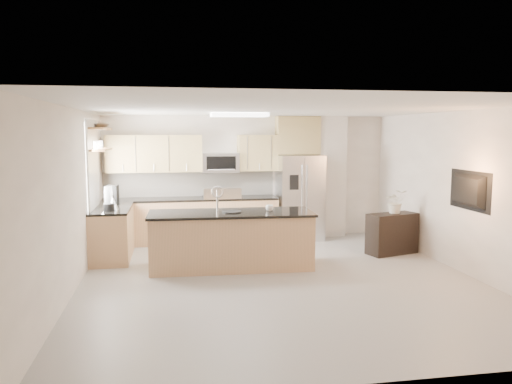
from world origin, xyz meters
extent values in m
plane|color=gray|center=(0.00, 0.00, 0.00)|extent=(6.50, 6.50, 0.00)
cube|color=white|center=(0.00, 0.00, 2.60)|extent=(6.00, 6.50, 0.02)
cube|color=white|center=(0.00, 3.25, 1.30)|extent=(6.00, 0.02, 2.60)
cube|color=white|center=(0.00, -3.25, 1.30)|extent=(6.00, 0.02, 2.60)
cube|color=white|center=(-3.00, 0.00, 1.30)|extent=(0.02, 6.50, 2.60)
cube|color=white|center=(3.00, 0.00, 1.30)|extent=(0.02, 6.50, 2.60)
cube|color=tan|center=(-1.23, 2.92, 0.44)|extent=(3.55, 0.65, 0.88)
cube|color=black|center=(-1.23, 2.92, 0.90)|extent=(3.55, 0.66, 0.04)
cube|color=silver|center=(-1.23, 3.24, 1.18)|extent=(3.55, 0.02, 0.52)
cube|color=tan|center=(-2.67, 1.85, 0.44)|extent=(0.65, 1.50, 0.88)
cube|color=black|center=(-2.67, 1.85, 0.90)|extent=(0.66, 1.50, 0.04)
cube|color=black|center=(-0.60, 2.92, 0.45)|extent=(0.76, 0.64, 0.90)
cube|color=black|center=(-0.60, 2.92, 0.92)|extent=(0.76, 0.62, 0.03)
cube|color=silver|center=(-0.60, 2.62, 1.03)|extent=(0.76, 0.04, 0.22)
cube|color=tan|center=(-1.94, 3.08, 1.83)|extent=(1.92, 0.33, 0.75)
cube|color=tan|center=(0.19, 3.08, 1.83)|extent=(0.82, 0.33, 0.75)
cube|color=silver|center=(-0.60, 3.05, 1.63)|extent=(0.76, 0.40, 0.40)
cube|color=black|center=(-0.60, 2.85, 1.63)|extent=(0.60, 0.02, 0.28)
cube|color=silver|center=(1.06, 2.88, 0.89)|extent=(0.92, 0.75, 1.78)
cube|color=#969699|center=(1.06, 2.50, 0.89)|extent=(0.02, 0.01, 1.69)
cube|color=black|center=(0.84, 2.48, 1.25)|extent=(0.18, 0.03, 0.30)
cube|color=beige|center=(1.82, 3.10, 1.30)|extent=(0.60, 0.30, 2.60)
cube|color=white|center=(-2.98, 1.85, 1.65)|extent=(0.03, 1.05, 1.55)
cube|color=white|center=(-2.97, 1.85, 1.65)|extent=(0.03, 1.15, 1.65)
cube|color=olive|center=(-2.85, 1.95, 1.95)|extent=(0.30, 1.20, 0.04)
cube|color=olive|center=(-2.85, 1.95, 2.32)|extent=(0.30, 1.20, 0.04)
cube|color=white|center=(-0.40, 1.60, 2.56)|extent=(1.00, 0.50, 0.06)
cube|color=tan|center=(-0.65, 0.85, 0.45)|extent=(2.69, 1.01, 0.90)
cube|color=black|center=(-0.65, 0.85, 0.92)|extent=(2.75, 1.07, 0.04)
cube|color=black|center=(-0.85, 0.85, 0.90)|extent=(0.56, 0.41, 0.01)
cylinder|color=silver|center=(-0.85, 1.08, 1.11)|extent=(0.03, 0.03, 0.34)
torus|color=silver|center=(-0.85, 1.02, 1.26)|extent=(0.21, 0.03, 0.21)
cube|color=black|center=(2.43, 1.30, 0.38)|extent=(1.02, 0.65, 0.76)
imported|color=white|center=(0.01, 0.85, 0.99)|extent=(0.16, 0.16, 0.10)
cylinder|color=black|center=(-0.64, 0.84, 0.95)|extent=(0.41, 0.41, 0.02)
cylinder|color=black|center=(-2.67, 1.46, 0.98)|extent=(0.18, 0.18, 0.12)
cylinder|color=silver|center=(-2.67, 1.46, 1.19)|extent=(0.14, 0.14, 0.29)
cone|color=silver|center=(-2.62, 1.64, 1.03)|extent=(0.20, 0.20, 0.21)
cylinder|color=black|center=(-2.62, 1.64, 1.14)|extent=(0.04, 0.04, 0.04)
cube|color=black|center=(-2.69, 2.29, 1.10)|extent=(0.21, 0.25, 0.35)
cylinder|color=silver|center=(-2.69, 2.23, 1.01)|extent=(0.11, 0.11, 0.12)
imported|color=silver|center=(-2.85, 2.20, 2.39)|extent=(0.52, 0.52, 0.10)
imported|color=beige|center=(2.49, 1.32, 1.09)|extent=(0.69, 0.62, 0.67)
imported|color=black|center=(2.91, -0.20, 1.35)|extent=(0.14, 1.08, 0.62)
camera|label=1|loc=(-1.62, -7.27, 2.25)|focal=35.00mm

